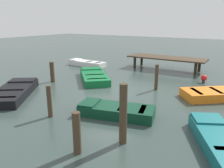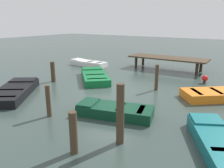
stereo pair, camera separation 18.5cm
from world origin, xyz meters
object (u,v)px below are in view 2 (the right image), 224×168
at_px(rowboat_black, 14,91).
at_px(rowboat_dark_green, 115,110).
at_px(rowboat_teal, 222,149).
at_px(mooring_piling_mid_right, 73,133).
at_px(mooring_piling_near_right, 53,72).
at_px(mooring_piling_center, 157,77).
at_px(rowboat_white, 88,63).
at_px(dock_segment, 168,59).
at_px(rowboat_orange, 222,94).
at_px(mooring_piling_mid_left, 48,101).
at_px(mooring_piling_near_left, 120,114).
at_px(marker_buoy, 205,78).
at_px(rowboat_green, 95,76).

xyz_separation_m(rowboat_black, rowboat_dark_green, (5.50, 0.64, 0.00)).
height_order(rowboat_black, rowboat_teal, same).
bearing_deg(rowboat_black, mooring_piling_mid_right, -145.89).
xyz_separation_m(mooring_piling_near_right, mooring_piling_center, (5.90, 1.81, 0.08)).
bearing_deg(rowboat_white, dock_segment, -159.14).
bearing_deg(rowboat_dark_green, rowboat_teal, 155.08).
bearing_deg(rowboat_white, rowboat_orange, 166.69).
bearing_deg(mooring_piling_near_right, rowboat_black, -83.00).
distance_m(mooring_piling_center, mooring_piling_mid_left, 5.90).
bearing_deg(rowboat_white, mooring_piling_center, 157.84).
bearing_deg(rowboat_black, mooring_piling_near_left, -134.29).
distance_m(dock_segment, mooring_piling_near_left, 11.24).
height_order(rowboat_dark_green, mooring_piling_near_left, mooring_piling_near_left).
xyz_separation_m(rowboat_dark_green, rowboat_orange, (3.20, 4.48, -0.00)).
height_order(mooring_piling_near_left, marker_buoy, mooring_piling_near_left).
xyz_separation_m(rowboat_black, rowboat_white, (-1.71, 7.93, 0.00)).
relative_size(rowboat_black, mooring_piling_center, 2.83).
bearing_deg(rowboat_teal, rowboat_black, 62.52).
height_order(rowboat_orange, rowboat_white, same).
height_order(rowboat_orange, mooring_piling_mid_left, mooring_piling_mid_left).
bearing_deg(mooring_piling_mid_right, rowboat_teal, 30.89).
relative_size(rowboat_green, mooring_piling_center, 2.66).
bearing_deg(dock_segment, rowboat_green, -118.24).
bearing_deg(rowboat_teal, mooring_piling_mid_left, 69.95).
relative_size(rowboat_white, marker_buoy, 6.74).
bearing_deg(rowboat_green, rowboat_orange, -130.36).
xyz_separation_m(rowboat_orange, rowboat_teal, (0.71, -5.17, -0.00)).
xyz_separation_m(dock_segment, mooring_piling_mid_right, (1.67, -12.13, -0.23)).
relative_size(rowboat_black, rowboat_teal, 0.99).
bearing_deg(rowboat_white, rowboat_teal, 146.14).
distance_m(rowboat_black, rowboat_teal, 9.41).
xyz_separation_m(rowboat_green, mooring_piling_near_right, (-1.79, -1.76, 0.39)).
distance_m(rowboat_green, rowboat_orange, 7.28).
bearing_deg(marker_buoy, rowboat_black, -134.58).
bearing_deg(dock_segment, rowboat_teal, -63.24).
relative_size(rowboat_orange, mooring_piling_near_right, 2.99).
bearing_deg(rowboat_green, mooring_piling_mid_right, 169.41).
height_order(rowboat_orange, mooring_piling_mid_right, mooring_piling_mid_right).
bearing_deg(mooring_piling_center, marker_buoy, 56.36).
relative_size(mooring_piling_near_right, marker_buoy, 2.55).
bearing_deg(mooring_piling_mid_right, rowboat_black, 160.15).
bearing_deg(mooring_piling_center, mooring_piling_mid_left, -111.20).
height_order(rowboat_white, marker_buoy, marker_buoy).
relative_size(rowboat_green, rowboat_white, 1.13).
xyz_separation_m(rowboat_teal, mooring_piling_center, (-3.87, 4.75, 0.47)).
bearing_deg(rowboat_orange, rowboat_dark_green, -165.04).
height_order(rowboat_teal, marker_buoy, marker_buoy).
relative_size(rowboat_black, rowboat_dark_green, 1.26).
relative_size(rowboat_orange, mooring_piling_center, 2.65).
relative_size(rowboat_teal, mooring_piling_mid_right, 3.18).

